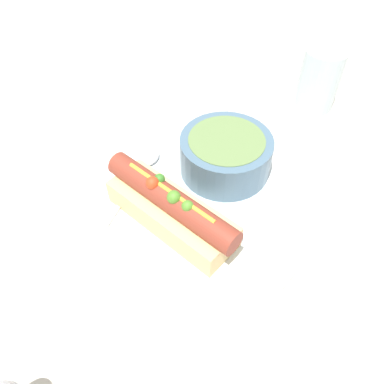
% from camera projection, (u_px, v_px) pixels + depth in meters
% --- Properties ---
extents(ground_plane, '(4.00, 4.00, 0.00)m').
position_uv_depth(ground_plane, '(192.00, 217.00, 0.49)').
color(ground_plane, '#BCB7AD').
extents(dinner_plate, '(0.29, 0.29, 0.02)m').
position_uv_depth(dinner_plate, '(192.00, 213.00, 0.48)').
color(dinner_plate, white).
rests_on(dinner_plate, ground_plane).
extents(hot_dog, '(0.19, 0.08, 0.06)m').
position_uv_depth(hot_dog, '(172.00, 209.00, 0.44)').
color(hot_dog, '#E5C17F').
rests_on(hot_dog, dinner_plate).
extents(soup_bowl, '(0.12, 0.12, 0.05)m').
position_uv_depth(soup_bowl, '(226.00, 153.00, 0.50)').
color(soup_bowl, slate).
rests_on(soup_bowl, dinner_plate).
extents(spoon, '(0.08, 0.14, 0.01)m').
position_uv_depth(spoon, '(144.00, 167.00, 0.52)').
color(spoon, '#B7B7BC').
rests_on(spoon, dinner_plate).
extents(drinking_glass, '(0.07, 0.07, 0.10)m').
position_uv_depth(drinking_glass, '(319.00, 79.00, 0.61)').
color(drinking_glass, silver).
rests_on(drinking_glass, ground_plane).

